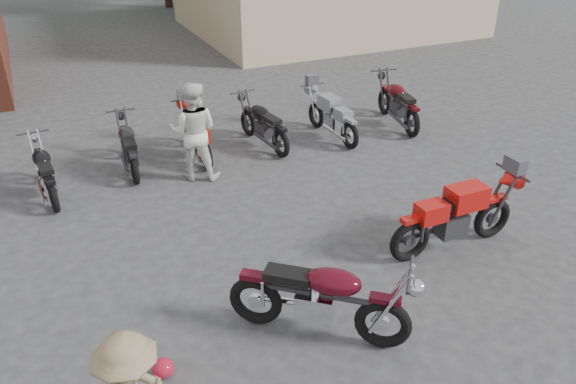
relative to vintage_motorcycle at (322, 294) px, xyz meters
name	(u,v)px	position (x,y,z in m)	size (l,w,h in m)	color
ground	(294,323)	(-0.22, 0.32, -0.64)	(90.00, 90.00, 0.00)	#333436
vintage_motorcycle	(322,294)	(0.00, 0.00, 0.00)	(2.21, 0.73, 1.28)	#4A0916
sportbike	(457,213)	(2.76, 0.85, -0.02)	(2.15, 0.71, 1.25)	red
helmet	(163,368)	(-1.95, 0.16, -0.52)	(0.25, 0.25, 0.23)	#B2122B
person_light	(194,131)	(-0.13, 4.87, 0.30)	(0.92, 0.71, 1.88)	silver
row_bike_2	(44,169)	(-2.78, 5.31, -0.12)	(1.81, 0.60, 1.05)	black
row_bike_3	(128,144)	(-1.21, 5.78, -0.11)	(1.83, 0.60, 1.06)	black
row_bike_4	(196,131)	(0.17, 5.81, -0.10)	(1.86, 0.61, 1.08)	red
row_bike_5	(263,121)	(1.62, 5.73, -0.09)	(1.88, 0.62, 1.09)	black
row_bike_6	(332,114)	(3.18, 5.51, -0.09)	(1.89, 0.63, 1.10)	gray
row_bike_7	(398,100)	(4.94, 5.54, -0.05)	(2.04, 0.67, 1.18)	#48090D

